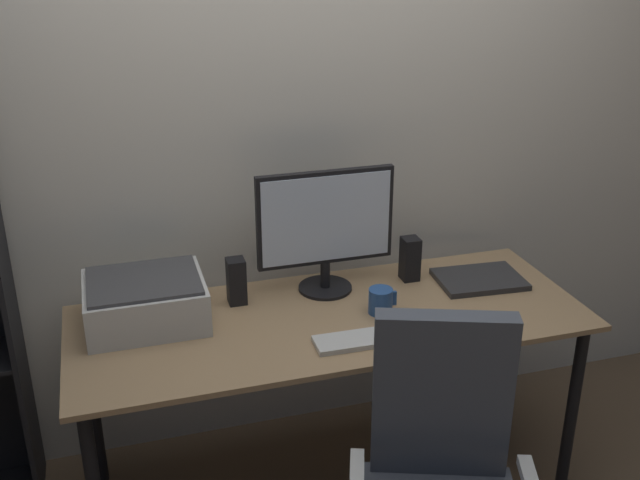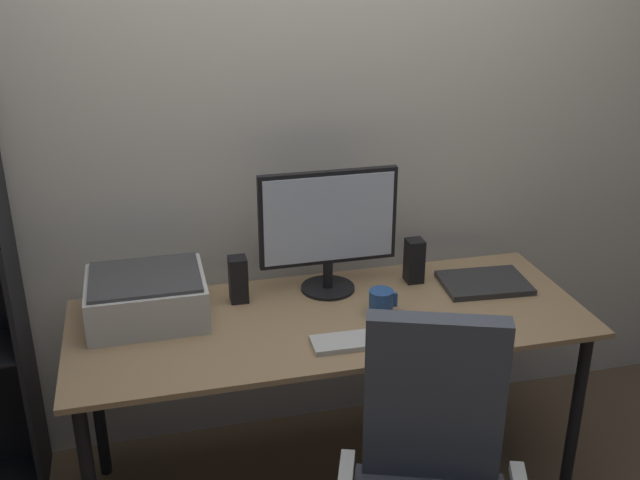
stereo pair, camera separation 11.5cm
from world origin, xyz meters
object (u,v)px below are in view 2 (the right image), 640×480
coffee_mug (381,302)px  monitor (328,224)px  keyboard (356,341)px  printer (147,297)px  desk (330,336)px  speaker_left (238,279)px  mouse (423,331)px  speaker_right (414,261)px  laptop (484,283)px

coffee_mug → monitor: bearing=119.9°
keyboard → printer: bearing=153.4°
desk → speaker_left: speaker_left is taller
mouse → speaker_right: bearing=78.4°
desk → laptop: 0.64m
coffee_mug → printer: bearing=167.8°
laptop → coffee_mug: bearing=-160.9°
printer → speaker_right: bearing=2.9°
desk → keyboard: 0.22m
keyboard → mouse: 0.23m
monitor → keyboard: bearing=-91.5°
desk → printer: size_ratio=4.49×
monitor → mouse: bearing=-61.2°
mouse → coffee_mug: 0.20m
speaker_left → printer: size_ratio=0.43×
keyboard → coffee_mug: (0.14, 0.17, 0.04)m
desk → laptop: bearing=8.4°
laptop → speaker_right: speaker_right is taller
laptop → desk: bearing=-167.4°
mouse → printer: size_ratio=0.24×
laptop → speaker_left: speaker_left is taller
coffee_mug → speaker_left: speaker_left is taller
keyboard → printer: (-0.65, 0.34, 0.07)m
laptop → speaker_right: bearing=161.7°
speaker_right → printer: speaker_right is taller
desk → mouse: mouse is taller
monitor → speaker_left: 0.38m
keyboard → coffee_mug: bearing=51.2°
speaker_left → speaker_right: same height
laptop → printer: size_ratio=0.80×
monitor → keyboard: (-0.01, -0.40, -0.25)m
speaker_left → speaker_right: size_ratio=1.00×
monitor → laptop: monitor is taller
printer → coffee_mug: bearing=-12.2°
keyboard → speaker_right: speaker_right is taller
coffee_mug → laptop: bearing=14.9°
coffee_mug → laptop: coffee_mug is taller
desk → speaker_right: 0.46m
desk → speaker_right: (0.38, 0.19, 0.16)m
printer → monitor: bearing=5.0°
speaker_right → printer: bearing=-177.1°
coffee_mug → speaker_left: bearing=154.7°
speaker_left → printer: (-0.32, -0.05, -0.00)m
monitor → laptop: bearing=-10.7°
speaker_left → mouse: bearing=-35.4°
mouse → speaker_left: 0.69m
desk → keyboard: keyboard is taller
keyboard → laptop: size_ratio=0.91×
coffee_mug → speaker_left: size_ratio=0.59×
keyboard → coffee_mug: coffee_mug is taller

